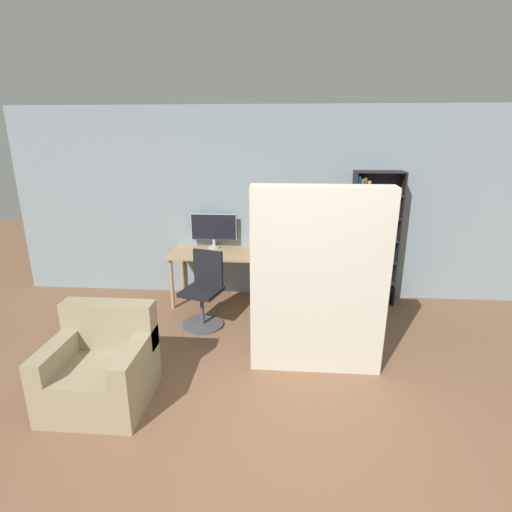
{
  "coord_description": "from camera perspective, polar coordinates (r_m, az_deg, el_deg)",
  "views": [
    {
      "loc": [
        -0.01,
        -2.32,
        2.33
      ],
      "look_at": [
        -0.34,
        1.81,
        1.05
      ],
      "focal_mm": 28.0,
      "sensor_mm": 36.0,
      "label": 1
    }
  ],
  "objects": [
    {
      "name": "ground_plane",
      "position": [
        3.29,
        3.86,
        -27.99
      ],
      "size": [
        16.0,
        16.0,
        0.0
      ],
      "primitive_type": "plane",
      "color": "brown"
    },
    {
      "name": "wall_back",
      "position": [
        5.73,
        4.63,
        7.26
      ],
      "size": [
        8.0,
        0.06,
        2.7
      ],
      "color": "gray",
      "rests_on": "ground"
    },
    {
      "name": "desk",
      "position": [
        5.62,
        -5.63,
        -0.37
      ],
      "size": [
        1.28,
        0.69,
        0.74
      ],
      "color": "tan",
      "rests_on": "ground"
    },
    {
      "name": "monitor",
      "position": [
        5.77,
        -6.07,
        3.97
      ],
      "size": [
        0.66,
        0.17,
        0.5
      ],
      "color": "#B7B7BC",
      "rests_on": "desk"
    },
    {
      "name": "office_chair",
      "position": [
        5.05,
        -7.48,
        -5.68
      ],
      "size": [
        0.55,
        0.55,
        0.94
      ],
      "color": "#4C4C51",
      "rests_on": "ground"
    },
    {
      "name": "bookshelf",
      "position": [
        5.78,
        15.63,
        2.02
      ],
      "size": [
        0.64,
        0.33,
        1.85
      ],
      "color": "black",
      "rests_on": "ground"
    },
    {
      "name": "mattress_near",
      "position": [
        3.91,
        8.97,
        -3.85
      ],
      "size": [
        1.31,
        0.29,
        1.89
      ],
      "color": "beige",
      "rests_on": "ground"
    },
    {
      "name": "armchair",
      "position": [
        3.96,
        -21.15,
        -14.62
      ],
      "size": [
        0.85,
        0.8,
        0.85
      ],
      "color": "gray",
      "rests_on": "ground"
    }
  ]
}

